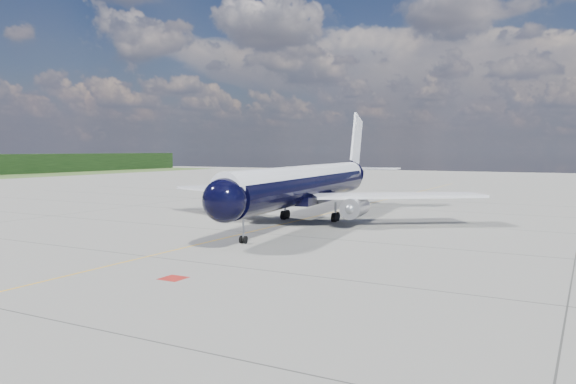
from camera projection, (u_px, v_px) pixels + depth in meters
ground at (329, 213)px, 75.37m from camera, size 320.00×320.00×0.00m
taxiway_centerline at (313, 217)px, 70.99m from camera, size 0.16×160.00×0.01m
red_marking at (173, 278)px, 37.09m from camera, size 1.60×1.60×0.01m
main_airliner at (310, 184)px, 67.18m from camera, size 40.21×49.25×14.23m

